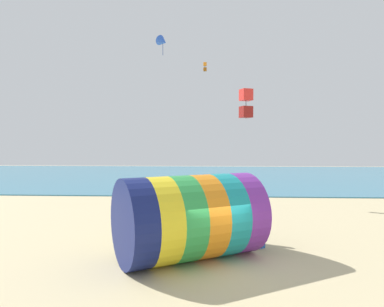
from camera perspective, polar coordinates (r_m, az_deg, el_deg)
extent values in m
plane|color=#CCBA8C|center=(14.74, 4.82, -18.15)|extent=(120.00, 120.00, 0.00)
cube|color=teal|center=(51.73, 3.37, -3.73)|extent=(120.00, 40.00, 0.10)
cylinder|color=navy|center=(14.11, -9.70, -11.38)|extent=(2.64, 3.66, 3.63)
cylinder|color=yellow|center=(14.42, -5.83, -11.08)|extent=(2.64, 3.66, 3.63)
cylinder|color=green|center=(14.78, -2.15, -10.75)|extent=(2.64, 3.66, 3.63)
cylinder|color=orange|center=(15.21, 1.33, -10.39)|extent=(2.64, 3.66, 3.63)
cylinder|color=teal|center=(15.68, 4.61, -10.02)|extent=(2.64, 3.66, 3.63)
cylinder|color=purple|center=(16.21, 7.67, -9.65)|extent=(2.64, 3.66, 3.63)
cylinder|color=black|center=(16.50, 9.18, -9.45)|extent=(1.68, 2.95, 3.34)
cylinder|color=#383D56|center=(17.85, 10.66, -13.28)|extent=(0.24, 0.24, 0.78)
cube|color=white|center=(17.68, 10.67, -11.14)|extent=(0.39, 0.27, 0.59)
sphere|color=#9E7051|center=(17.59, 10.68, -9.80)|extent=(0.21, 0.21, 0.21)
cone|color=blue|center=(22.27, -4.89, 18.11)|extent=(1.05, 1.02, 0.84)
cylinder|color=navy|center=(22.13, -4.88, 16.84)|extent=(0.03, 0.03, 0.68)
cube|color=red|center=(16.58, 8.99, 9.63)|extent=(0.66, 0.66, 0.54)
cube|color=maroon|center=(16.48, 8.98, 6.84)|extent=(0.66, 0.66, 0.54)
cylinder|color=black|center=(16.53, 8.99, 8.24)|extent=(0.02, 0.02, 1.44)
cube|color=orange|center=(31.59, 2.18, 14.65)|extent=(0.31, 0.31, 0.31)
cube|color=#8F4F12|center=(31.49, 2.18, 13.84)|extent=(0.31, 0.31, 0.31)
cylinder|color=black|center=(31.54, 2.18, 14.25)|extent=(0.02, 0.02, 0.82)
cylinder|color=silver|center=(18.24, -9.03, -10.02)|extent=(0.05, 0.05, 2.60)
cone|color=black|center=(18.00, -8.35, -6.56)|extent=(0.45, 0.36, 0.36)
cube|color=#2659B2|center=(17.30, 11.08, -14.50)|extent=(0.59, 0.63, 0.36)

